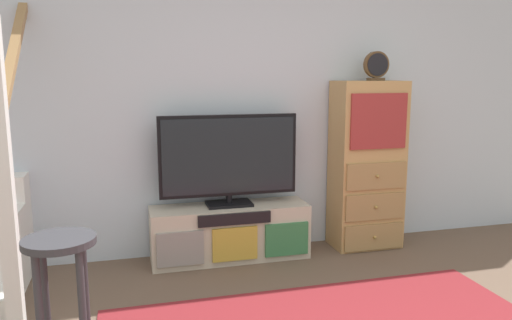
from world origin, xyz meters
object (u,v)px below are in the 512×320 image
at_px(television, 229,158).
at_px(bar_stool_near, 61,275).
at_px(desk_clock, 376,66).
at_px(side_cabinet, 367,165).
at_px(media_console, 230,232).

relative_size(television, bar_stool_near, 1.52).
distance_m(desk_clock, bar_stool_near, 2.90).
relative_size(television, desk_clock, 4.61).
bearing_deg(side_cabinet, television, 179.35).
height_order(television, desk_clock, desk_clock).
bearing_deg(desk_clock, bar_stool_near, -149.87).
relative_size(side_cabinet, bar_stool_near, 1.97).
height_order(desk_clock, bar_stool_near, desk_clock).
bearing_deg(media_console, bar_stool_near, -128.97).
relative_size(television, side_cabinet, 0.77).
height_order(television, bar_stool_near, television).
xyz_separation_m(media_console, television, (-0.00, 0.02, 0.61)).
bearing_deg(bar_stool_near, side_cabinet, 30.85).
xyz_separation_m(desk_clock, bar_stool_near, (-2.35, -1.37, -1.01)).
bearing_deg(desk_clock, media_console, 179.78).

